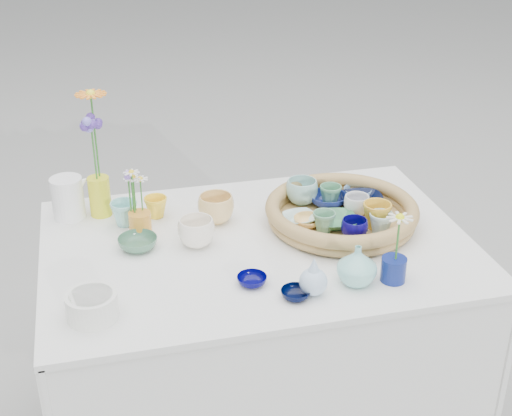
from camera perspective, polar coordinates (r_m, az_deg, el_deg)
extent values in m
imported|color=navy|center=(2.30, 5.80, 0.65)|extent=(0.13, 0.13, 0.04)
imported|color=black|center=(2.31, 8.48, 0.56)|extent=(0.16, 0.16, 0.03)
imported|color=gold|center=(2.17, 9.63, -0.60)|extent=(0.11, 0.11, 0.08)
imported|color=#387C4D|center=(2.18, 6.42, -1.06)|extent=(0.14, 0.14, 0.03)
imported|color=#5C9672|center=(2.13, 5.46, -1.13)|extent=(0.08, 0.08, 0.06)
imported|color=silver|center=(2.19, 3.52, -0.85)|extent=(0.11, 0.11, 0.02)
imported|color=#90C3BC|center=(2.30, 3.69, 1.31)|extent=(0.13, 0.13, 0.08)
imported|color=white|center=(2.25, 8.06, 0.24)|extent=(0.10, 0.10, 0.06)
imported|color=#7AB1EB|center=(2.37, 8.13, 1.23)|extent=(0.10, 0.10, 0.03)
imported|color=#090358|center=(2.11, 7.87, -1.68)|extent=(0.09, 0.09, 0.06)
imported|color=#FBC067|center=(2.17, 4.17, -1.08)|extent=(0.11, 0.11, 0.03)
imported|color=#A7CFC7|center=(2.15, 9.94, -1.21)|extent=(0.09, 0.09, 0.07)
imported|color=#4F8B65|center=(2.30, 5.97, 1.02)|extent=(0.08, 0.08, 0.07)
imported|color=yellow|center=(2.27, -8.01, 0.07)|extent=(0.10, 0.10, 0.07)
imported|color=#E3BB72|center=(2.22, -3.22, -0.05)|extent=(0.13, 0.13, 0.09)
imported|color=#426F53|center=(2.11, -9.44, -2.79)|extent=(0.12, 0.12, 0.04)
imported|color=white|center=(2.09, -4.80, -1.95)|extent=(0.12, 0.12, 0.09)
imported|color=#020047|center=(1.92, -0.33, -5.81)|extent=(0.09, 0.09, 0.03)
imported|color=#88D2CA|center=(2.24, -10.49, -0.43)|extent=(0.11, 0.11, 0.08)
imported|color=black|center=(1.87, 3.19, -6.88)|extent=(0.10, 0.10, 0.02)
imported|color=#82CDC3|center=(1.92, 8.09, -4.54)|extent=(0.13, 0.13, 0.11)
cylinder|color=navy|center=(1.96, 10.94, -4.84)|extent=(0.08, 0.08, 0.07)
cylinder|color=yellow|center=(2.30, -12.39, 0.92)|extent=(0.08, 0.08, 0.13)
cylinder|color=orange|center=(2.17, -9.24, -1.24)|extent=(0.08, 0.08, 0.07)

